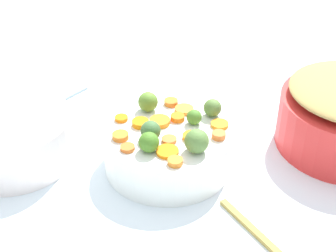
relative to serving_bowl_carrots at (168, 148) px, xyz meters
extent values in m
cube|color=white|center=(-0.01, 0.02, -0.05)|extent=(2.40, 2.40, 0.02)
cylinder|color=white|center=(0.00, 0.00, 0.00)|extent=(0.25, 0.25, 0.08)
cylinder|color=orange|center=(-0.07, -0.02, 0.04)|extent=(0.06, 0.06, 0.01)
cylinder|color=orange|center=(0.04, -0.01, 0.05)|extent=(0.04, 0.04, 0.01)
cylinder|color=orange|center=(0.02, 0.03, 0.04)|extent=(0.05, 0.05, 0.01)
cylinder|color=orange|center=(-0.05, 0.08, 0.05)|extent=(0.04, 0.04, 0.01)
cylinder|color=orange|center=(0.04, -0.09, 0.04)|extent=(0.05, 0.05, 0.01)
cylinder|color=orange|center=(0.09, 0.02, 0.05)|extent=(0.03, 0.03, 0.01)
cylinder|color=orange|center=(-0.09, -0.04, 0.05)|extent=(0.03, 0.03, 0.01)
cylinder|color=orange|center=(-0.01, -0.05, 0.04)|extent=(0.03, 0.03, 0.01)
cylinder|color=orange|center=(0.01, 0.10, 0.04)|extent=(0.03, 0.03, 0.01)
cylinder|color=orange|center=(-0.03, -0.01, 0.04)|extent=(0.04, 0.04, 0.01)
cylinder|color=orange|center=(0.00, 0.05, 0.05)|extent=(0.05, 0.05, 0.01)
cylinder|color=orange|center=(0.07, -0.01, 0.04)|extent=(0.05, 0.05, 0.01)
cylinder|color=orange|center=(-0.08, 0.05, 0.04)|extent=(0.03, 0.03, 0.01)
cylinder|color=orange|center=(0.01, -0.10, 0.05)|extent=(0.03, 0.03, 0.01)
sphere|color=olive|center=(0.06, 0.06, 0.06)|extent=(0.04, 0.04, 0.04)
sphere|color=#5A7E3A|center=(0.07, -0.07, 0.06)|extent=(0.04, 0.04, 0.04)
sphere|color=#4B812B|center=(0.04, -0.04, 0.05)|extent=(0.03, 0.03, 0.03)
sphere|color=#59813D|center=(-0.05, -0.07, 0.06)|extent=(0.04, 0.04, 0.04)
sphere|color=#426D3A|center=(-0.04, 0.03, 0.06)|extent=(0.04, 0.04, 0.04)
sphere|color=#477E25|center=(-0.07, 0.01, 0.06)|extent=(0.04, 0.04, 0.04)
cube|color=#A68C40|center=(-0.15, -0.22, -0.04)|extent=(0.17, 0.19, 0.01)
cylinder|color=white|center=(-0.07, 0.30, 0.01)|extent=(0.24, 0.24, 0.09)
cube|color=#94ACB9|center=(0.18, 0.37, -0.04)|extent=(0.19, 0.18, 0.01)
camera|label=1|loc=(-0.73, -0.23, 0.57)|focal=53.52mm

